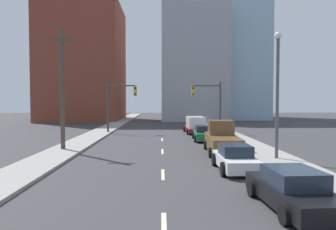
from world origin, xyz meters
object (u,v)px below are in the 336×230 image
(sedan_white, at_px, (235,159))
(box_truck_maroon, at_px, (195,125))
(utility_pole_left_mid, at_px, (62,89))
(street_lamp, at_px, (277,86))
(traffic_signal_left, at_px, (116,101))
(traffic_signal_right, at_px, (212,101))
(sedan_green, at_px, (204,133))
(sedan_silver, at_px, (195,123))
(pickup_truck_brown, at_px, (222,140))
(sedan_black, at_px, (293,190))

(sedan_white, bearing_deg, box_truck_maroon, 89.56)
(utility_pole_left_mid, height_order, street_lamp, utility_pole_left_mid)
(traffic_signal_left, relative_size, utility_pole_left_mid, 0.65)
(traffic_signal_right, height_order, sedan_green, traffic_signal_right)
(traffic_signal_left, height_order, box_truck_maroon, traffic_signal_left)
(street_lamp, relative_size, sedan_silver, 1.82)
(sedan_silver, bearing_deg, box_truck_maroon, -94.88)
(sedan_white, relative_size, pickup_truck_brown, 0.70)
(sedan_silver, bearing_deg, sedan_white, -90.64)
(traffic_signal_right, distance_m, sedan_silver, 7.06)
(street_lamp, distance_m, sedan_white, 5.77)
(traffic_signal_left, distance_m, utility_pole_left_mid, 13.48)
(box_truck_maroon, relative_size, sedan_silver, 1.34)
(traffic_signal_left, xyz_separation_m, street_lamp, (12.19, -17.45, 0.87))
(traffic_signal_left, xyz_separation_m, sedan_white, (9.01, -20.22, -3.07))
(utility_pole_left_mid, relative_size, sedan_black, 1.85)
(street_lamp, bearing_deg, pickup_truck_brown, 130.87)
(utility_pole_left_mid, bearing_deg, sedan_white, -31.96)
(sedan_white, relative_size, sedan_green, 0.89)
(traffic_signal_left, height_order, traffic_signal_right, same)
(sedan_white, height_order, sedan_silver, sedan_silver)
(sedan_white, bearing_deg, traffic_signal_left, 113.59)
(utility_pole_left_mid, height_order, sedan_green, utility_pole_left_mid)
(traffic_signal_right, relative_size, sedan_black, 1.21)
(sedan_green, xyz_separation_m, box_truck_maroon, (-0.12, 6.85, 0.26))
(box_truck_maroon, bearing_deg, sedan_green, -90.95)
(traffic_signal_right, xyz_separation_m, pickup_truck_brown, (-1.48, -14.26, -2.80))
(box_truck_maroon, bearing_deg, pickup_truck_brown, -90.30)
(sedan_black, height_order, sedan_silver, sedan_silver)
(street_lamp, distance_m, sedan_silver, 24.15)
(utility_pole_left_mid, height_order, sedan_white, utility_pole_left_mid)
(sedan_black, bearing_deg, traffic_signal_right, 83.79)
(sedan_green, height_order, box_truck_maroon, box_truck_maroon)
(pickup_truck_brown, xyz_separation_m, sedan_green, (-0.29, 7.30, -0.27))
(sedan_green, bearing_deg, street_lamp, -71.72)
(traffic_signal_right, bearing_deg, traffic_signal_left, 180.00)
(traffic_signal_left, xyz_separation_m, sedan_silver, (9.63, 6.24, -3.04))
(box_truck_maroon, xyz_separation_m, sedan_silver, (0.62, 6.35, -0.23))
(sedan_white, xyz_separation_m, sedan_silver, (0.62, 26.45, 0.03))
(sedan_black, xyz_separation_m, box_truck_maroon, (-0.61, 26.19, 0.27))
(street_lamp, distance_m, pickup_truck_brown, 5.60)
(traffic_signal_right, distance_m, box_truck_maroon, 3.39)
(box_truck_maroon, bearing_deg, sedan_black, -90.63)
(traffic_signal_right, distance_m, pickup_truck_brown, 14.61)
(sedan_white, bearing_deg, street_lamp, 40.56)
(street_lamp, xyz_separation_m, sedan_white, (-3.18, -2.76, -3.94))
(utility_pole_left_mid, relative_size, street_lamp, 1.13)
(street_lamp, bearing_deg, sedan_green, 106.24)
(traffic_signal_left, height_order, sedan_silver, traffic_signal_left)
(traffic_signal_left, xyz_separation_m, sedan_black, (9.62, -26.30, -3.08))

